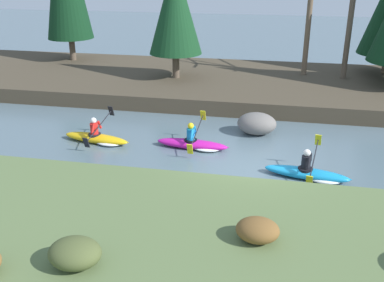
# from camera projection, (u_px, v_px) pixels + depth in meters

# --- Properties ---
(ground_plane) EXTENTS (90.00, 90.00, 0.00)m
(ground_plane) POSITION_uv_depth(u_px,v_px,m) (249.00, 174.00, 14.81)
(ground_plane) COLOR slate
(riverbank_near) EXTENTS (44.00, 6.88, 0.79)m
(riverbank_near) POSITION_uv_depth(u_px,v_px,m) (230.00, 262.00, 9.87)
(riverbank_near) COLOR #5B7042
(riverbank_near) RESTS_ON ground
(riverbank_far) EXTENTS (44.00, 8.99, 0.72)m
(riverbank_far) POSITION_uv_depth(u_px,v_px,m) (264.00, 85.00, 23.68)
(riverbank_far) COLOR #473D2D
(riverbank_far) RESTS_ON ground
(conifer_tree_left) EXTENTS (2.71, 2.71, 5.93)m
(conifer_tree_left) POSITION_uv_depth(u_px,v_px,m) (175.00, 7.00, 22.40)
(conifer_tree_left) COLOR brown
(conifer_tree_left) RESTS_ON riverbank_far
(bare_tree_upstream) EXTENTS (3.55, 3.51, 6.44)m
(bare_tree_upstream) POSITION_uv_depth(u_px,v_px,m) (309.00, 17.00, 23.34)
(bare_tree_upstream) COLOR brown
(bare_tree_upstream) RESTS_ON riverbank_far
(bare_tree_mid_upstream) EXTENTS (3.33, 3.29, 6.02)m
(bare_tree_mid_upstream) POSITION_uv_depth(u_px,v_px,m) (350.00, 23.00, 22.62)
(bare_tree_mid_upstream) COLOR brown
(bare_tree_mid_upstream) RESTS_ON riverbank_far
(shrub_clump_second) EXTENTS (1.10, 0.92, 0.60)m
(shrub_clump_second) POSITION_uv_depth(u_px,v_px,m) (75.00, 253.00, 9.05)
(shrub_clump_second) COLOR #4C562D
(shrub_clump_second) RESTS_ON riverbank_near
(shrub_clump_third) EXTENTS (0.97, 0.81, 0.53)m
(shrub_clump_third) POSITION_uv_depth(u_px,v_px,m) (258.00, 230.00, 9.87)
(shrub_clump_third) COLOR brown
(shrub_clump_third) RESTS_ON riverbank_near
(kayaker_lead) EXTENTS (2.80, 2.07, 1.20)m
(kayaker_lead) POSITION_uv_depth(u_px,v_px,m) (310.00, 173.00, 14.38)
(kayaker_lead) COLOR #1993D6
(kayaker_lead) RESTS_ON ground
(kayaker_middle) EXTENTS (2.79, 2.07, 1.20)m
(kayaker_middle) POSITION_uv_depth(u_px,v_px,m) (195.00, 144.00, 16.66)
(kayaker_middle) COLOR #C61999
(kayaker_middle) RESTS_ON ground
(kayaker_trailing) EXTENTS (2.80, 2.07, 1.20)m
(kayaker_trailing) POSITION_uv_depth(u_px,v_px,m) (99.00, 138.00, 17.19)
(kayaker_trailing) COLOR yellow
(kayaker_trailing) RESTS_ON ground
(boulder_midstream) EXTENTS (1.56, 1.22, 0.88)m
(boulder_midstream) POSITION_uv_depth(u_px,v_px,m) (257.00, 124.00, 17.98)
(boulder_midstream) COLOR slate
(boulder_midstream) RESTS_ON ground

